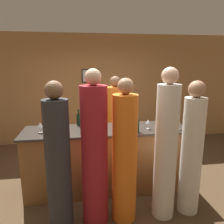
{
  "coord_description": "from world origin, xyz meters",
  "views": [
    {
      "loc": [
        -0.4,
        -3.32,
        2.08
      ],
      "look_at": [
        0.11,
        0.1,
        1.3
      ],
      "focal_mm": 35.0,
      "sensor_mm": 36.0,
      "label": 1
    }
  ],
  "objects_px": {
    "bartender": "(115,126)",
    "guest_4": "(95,155)",
    "guest_0": "(125,157)",
    "guest_1": "(166,149)",
    "guest_3": "(192,152)",
    "wine_bottle_0": "(137,125)",
    "guest_2": "(58,163)",
    "wine_bottle_1": "(79,119)",
    "wine_bottle_2": "(60,119)"
  },
  "relations": [
    {
      "from": "bartender",
      "to": "guest_4",
      "type": "height_order",
      "value": "guest_4"
    },
    {
      "from": "guest_1",
      "to": "wine_bottle_1",
      "type": "relative_size",
      "value": 7.45
    },
    {
      "from": "guest_0",
      "to": "guest_1",
      "type": "bearing_deg",
      "value": -1.78
    },
    {
      "from": "wine_bottle_0",
      "to": "wine_bottle_2",
      "type": "distance_m",
      "value": 1.29
    },
    {
      "from": "guest_0",
      "to": "guest_4",
      "type": "xyz_separation_m",
      "value": [
        -0.39,
        0.0,
        0.05
      ]
    },
    {
      "from": "guest_4",
      "to": "guest_3",
      "type": "bearing_deg",
      "value": 0.57
    },
    {
      "from": "guest_0",
      "to": "guest_4",
      "type": "relative_size",
      "value": 0.94
    },
    {
      "from": "guest_0",
      "to": "guest_3",
      "type": "xyz_separation_m",
      "value": [
        0.93,
        0.02,
        -0.01
      ]
    },
    {
      "from": "bartender",
      "to": "wine_bottle_2",
      "type": "bearing_deg",
      "value": 25.06
    },
    {
      "from": "guest_3",
      "to": "guest_2",
      "type": "bearing_deg",
      "value": -177.45
    },
    {
      "from": "bartender",
      "to": "wine_bottle_1",
      "type": "bearing_deg",
      "value": 35.48
    },
    {
      "from": "guest_4",
      "to": "wine_bottle_2",
      "type": "xyz_separation_m",
      "value": [
        -0.5,
        1.06,
        0.22
      ]
    },
    {
      "from": "bartender",
      "to": "guest_2",
      "type": "xyz_separation_m",
      "value": [
        -0.96,
        -1.6,
        0.05
      ]
    },
    {
      "from": "wine_bottle_0",
      "to": "wine_bottle_1",
      "type": "relative_size",
      "value": 1.03
    },
    {
      "from": "guest_0",
      "to": "guest_2",
      "type": "distance_m",
      "value": 0.83
    },
    {
      "from": "guest_1",
      "to": "guest_3",
      "type": "height_order",
      "value": "guest_1"
    },
    {
      "from": "bartender",
      "to": "guest_3",
      "type": "distance_m",
      "value": 1.72
    },
    {
      "from": "guest_1",
      "to": "wine_bottle_1",
      "type": "distance_m",
      "value": 1.55
    },
    {
      "from": "wine_bottle_1",
      "to": "wine_bottle_0",
      "type": "bearing_deg",
      "value": -29.53
    },
    {
      "from": "guest_2",
      "to": "guest_1",
      "type": "bearing_deg",
      "value": 1.92
    },
    {
      "from": "guest_0",
      "to": "guest_3",
      "type": "bearing_deg",
      "value": 0.95
    },
    {
      "from": "guest_2",
      "to": "wine_bottle_0",
      "type": "height_order",
      "value": "guest_2"
    },
    {
      "from": "bartender",
      "to": "guest_0",
      "type": "bearing_deg",
      "value": 85.24
    },
    {
      "from": "bartender",
      "to": "wine_bottle_1",
      "type": "relative_size",
      "value": 6.73
    },
    {
      "from": "guest_0",
      "to": "wine_bottle_0",
      "type": "height_order",
      "value": "guest_0"
    },
    {
      "from": "guest_3",
      "to": "wine_bottle_0",
      "type": "height_order",
      "value": "guest_3"
    },
    {
      "from": "guest_2",
      "to": "guest_3",
      "type": "bearing_deg",
      "value": 2.55
    },
    {
      "from": "guest_4",
      "to": "wine_bottle_1",
      "type": "xyz_separation_m",
      "value": [
        -0.19,
        1.03,
        0.2
      ]
    },
    {
      "from": "guest_0",
      "to": "wine_bottle_2",
      "type": "relative_size",
      "value": 6.5
    },
    {
      "from": "guest_1",
      "to": "guest_3",
      "type": "relative_size",
      "value": 1.09
    },
    {
      "from": "guest_0",
      "to": "guest_3",
      "type": "distance_m",
      "value": 0.93
    },
    {
      "from": "guest_1",
      "to": "wine_bottle_2",
      "type": "bearing_deg",
      "value": 143.06
    },
    {
      "from": "guest_4",
      "to": "wine_bottle_2",
      "type": "height_order",
      "value": "guest_4"
    },
    {
      "from": "guest_2",
      "to": "guest_3",
      "type": "xyz_separation_m",
      "value": [
        1.77,
        0.08,
        -0.0
      ]
    },
    {
      "from": "guest_1",
      "to": "wine_bottle_2",
      "type": "distance_m",
      "value": 1.8
    },
    {
      "from": "guest_0",
      "to": "wine_bottle_1",
      "type": "bearing_deg",
      "value": 119.26
    },
    {
      "from": "guest_1",
      "to": "guest_2",
      "type": "distance_m",
      "value": 1.38
    },
    {
      "from": "guest_1",
      "to": "guest_4",
      "type": "relative_size",
      "value": 1.01
    },
    {
      "from": "guest_2",
      "to": "wine_bottle_2",
      "type": "bearing_deg",
      "value": 92.79
    },
    {
      "from": "guest_4",
      "to": "wine_bottle_0",
      "type": "xyz_separation_m",
      "value": [
        0.68,
        0.53,
        0.2
      ]
    },
    {
      "from": "guest_0",
      "to": "wine_bottle_0",
      "type": "bearing_deg",
      "value": 61.01
    },
    {
      "from": "guest_0",
      "to": "wine_bottle_0",
      "type": "relative_size",
      "value": 6.75
    },
    {
      "from": "guest_1",
      "to": "guest_4",
      "type": "height_order",
      "value": "guest_1"
    },
    {
      "from": "wine_bottle_1",
      "to": "wine_bottle_2",
      "type": "bearing_deg",
      "value": 174.6
    },
    {
      "from": "bartender",
      "to": "guest_3",
      "type": "relative_size",
      "value": 0.99
    },
    {
      "from": "guest_1",
      "to": "guest_4",
      "type": "distance_m",
      "value": 0.94
    },
    {
      "from": "bartender",
      "to": "guest_4",
      "type": "distance_m",
      "value": 1.62
    },
    {
      "from": "guest_1",
      "to": "guest_2",
      "type": "xyz_separation_m",
      "value": [
        -1.38,
        -0.05,
        -0.07
      ]
    },
    {
      "from": "bartender",
      "to": "wine_bottle_2",
      "type": "xyz_separation_m",
      "value": [
        -1.01,
        -0.47,
        0.32
      ]
    },
    {
      "from": "guest_4",
      "to": "wine_bottle_0",
      "type": "height_order",
      "value": "guest_4"
    }
  ]
}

